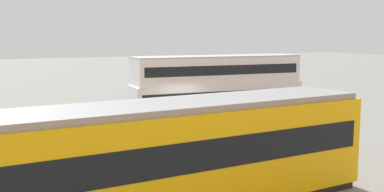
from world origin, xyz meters
name	(u,v)px	position (x,y,z in m)	size (l,w,h in m)	color
ground_plane	(190,128)	(0.00, 0.00, 0.00)	(160.00, 160.00, 0.00)	gray
double_decker_bus	(217,86)	(-3.13, -2.71, 2.02)	(11.41, 3.05, 3.96)	silver
tram_yellow	(131,161)	(7.01, 11.34, 1.75)	(16.12, 4.12, 3.36)	#E5B70C
pedestrian_near_railing	(132,143)	(5.39, 6.30, 1.04)	(0.43, 0.43, 1.80)	black
pedestrian_crossing	(269,141)	(-0.09, 7.81, 0.90)	(0.45, 0.45, 1.58)	#33384C
pedestrian_railing	(210,139)	(1.71, 5.87, 0.74)	(7.14, 0.91, 1.08)	gray
info_sign	(128,121)	(5.31, 5.54, 1.79)	(1.03, 0.34, 2.58)	slate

